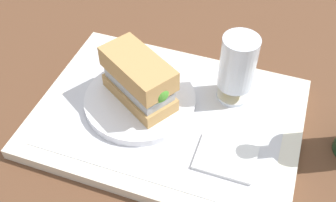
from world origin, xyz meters
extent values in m
plane|color=brown|center=(0.00, 0.00, 0.00)|extent=(3.00, 3.00, 0.00)
cube|color=beige|center=(0.00, 0.00, 0.01)|extent=(0.44, 0.32, 0.02)
cube|color=silver|center=(0.00, 0.00, 0.02)|extent=(0.38, 0.27, 0.00)
cylinder|color=white|center=(-0.05, 0.01, 0.03)|extent=(0.19, 0.19, 0.01)
cube|color=tan|center=(-0.05, 0.01, 0.05)|extent=(0.14, 0.12, 0.02)
cube|color=#9EA3A8|center=(-0.05, 0.01, 0.07)|extent=(0.13, 0.11, 0.02)
cube|color=silver|center=(-0.05, 0.01, 0.08)|extent=(0.12, 0.10, 0.01)
sphere|color=#47932D|center=(-0.01, -0.02, 0.09)|extent=(0.04, 0.04, 0.04)
cube|color=tan|center=(-0.05, 0.01, 0.10)|extent=(0.14, 0.12, 0.04)
cylinder|color=silver|center=(0.09, 0.07, 0.02)|extent=(0.06, 0.06, 0.01)
cylinder|color=silver|center=(0.09, 0.07, 0.04)|extent=(0.01, 0.01, 0.02)
cylinder|color=silver|center=(0.09, 0.07, 0.10)|extent=(0.06, 0.06, 0.09)
cylinder|color=gold|center=(0.09, 0.07, 0.08)|extent=(0.06, 0.06, 0.05)
cylinder|color=white|center=(0.09, 0.07, 0.11)|extent=(0.05, 0.05, 0.01)
cube|color=white|center=(0.11, -0.06, 0.02)|extent=(0.09, 0.07, 0.01)
camera|label=1|loc=(0.15, -0.42, 0.53)|focal=42.83mm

